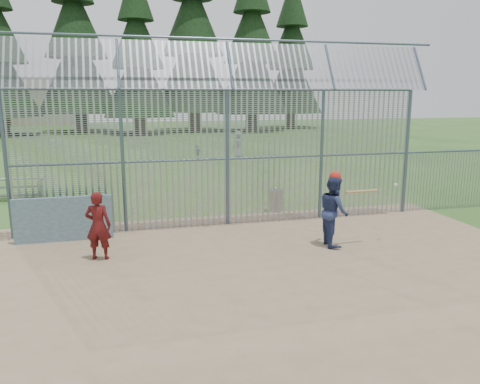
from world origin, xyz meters
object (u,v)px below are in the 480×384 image
object	(u,v)px
batter	(334,211)
bleacher	(0,189)
onlooker	(98,226)
trash_can	(275,200)
dugout_wall	(64,219)

from	to	relation	value
batter	bleacher	bearing A→B (deg)	55.91
onlooker	bleacher	distance (m)	8.67
trash_can	bleacher	distance (m)	10.34
bleacher	batter	bearing A→B (deg)	-40.07
batter	onlooker	bearing A→B (deg)	92.17
dugout_wall	onlooker	bearing A→B (deg)	-60.40
batter	bleacher	world-z (taller)	batter
onlooker	bleacher	size ratio (longest dim) A/B	0.55
dugout_wall	onlooker	world-z (taller)	onlooker
batter	trash_can	size ratio (longest dim) A/B	2.22
dugout_wall	onlooker	distance (m)	1.95
onlooker	bleacher	bearing A→B (deg)	-49.68
dugout_wall	batter	xyz separation A→B (m)	(6.79, -2.07, 0.31)
onlooker	bleacher	world-z (taller)	onlooker
batter	bleacher	size ratio (longest dim) A/B	0.61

